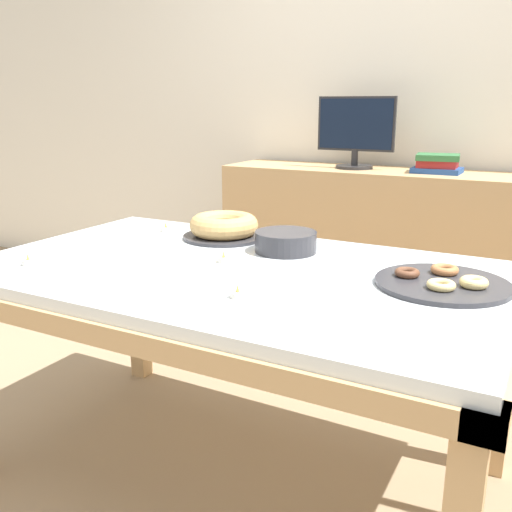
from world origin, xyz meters
The scene contains 13 objects.
ground_plane centered at (0.00, 0.00, 0.00)m, with size 12.00×12.00×0.00m, color #997F60.
wall_back centered at (0.00, 1.83, 1.30)m, with size 8.00×0.10×2.60m, color silver.
dining_table centered at (0.00, 0.00, 0.65)m, with size 1.66×0.99×0.74m.
sideboard centered at (0.00, 1.53, 0.44)m, with size 1.71×0.44×0.89m.
computer_monitor centered at (-0.15, 1.53, 1.07)m, with size 0.42×0.20×0.38m.
book_stack centered at (0.29, 1.53, 0.93)m, with size 0.24×0.20×0.09m.
cake_chocolate_round centered at (-0.23, 0.32, 0.78)m, with size 0.31×0.31×0.09m.
pastry_platter centered at (0.60, 0.11, 0.75)m, with size 0.37×0.37×0.04m.
plate_stack centered at (0.06, 0.24, 0.77)m, with size 0.21×0.21×0.07m.
tealight_centre centered at (-0.58, -0.29, 0.75)m, with size 0.04×0.04×0.04m.
tealight_near_cakes centered at (-0.50, 0.31, 0.75)m, with size 0.04×0.04×0.04m.
tealight_left_edge centered at (0.15, -0.25, 0.75)m, with size 0.04×0.04×0.04m.
tealight_near_front centered at (-0.06, 0.03, 0.75)m, with size 0.04×0.04×0.04m.
Camera 1 is at (0.86, -1.46, 1.23)m, focal length 40.00 mm.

